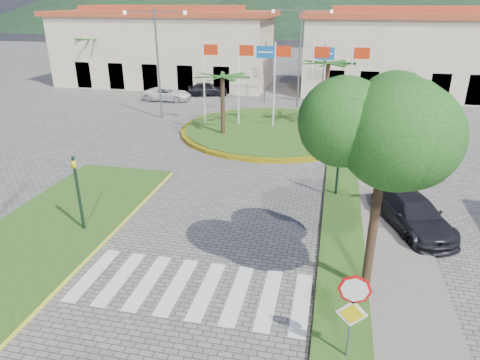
% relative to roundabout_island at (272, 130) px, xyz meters
% --- Properties ---
extents(verge_right, '(1.60, 28.00, 0.18)m').
position_rel_roundabout_island_xyz_m(verge_right, '(4.80, -20.00, -0.08)').
color(verge_right, '#264D16').
rests_on(verge_right, ground).
extents(median_left, '(5.00, 14.00, 0.18)m').
position_rel_roundabout_island_xyz_m(median_left, '(-6.50, -16.00, -0.08)').
color(median_left, '#264D16').
rests_on(median_left, ground).
extents(crosswalk, '(8.00, 3.00, 0.01)m').
position_rel_roundabout_island_xyz_m(crosswalk, '(-0.00, -18.00, -0.16)').
color(crosswalk, silver).
rests_on(crosswalk, ground).
extents(roundabout_island, '(12.70, 12.70, 6.00)m').
position_rel_roundabout_island_xyz_m(roundabout_island, '(0.00, 0.00, 0.00)').
color(roundabout_island, yellow).
rests_on(roundabout_island, ground).
extents(stop_sign, '(0.80, 0.11, 2.65)m').
position_rel_roundabout_island_xyz_m(stop_sign, '(4.90, -20.04, 1.62)').
color(stop_sign, slate).
rests_on(stop_sign, ground).
extents(deciduous_tree, '(3.60, 3.60, 6.80)m').
position_rel_roundabout_island_xyz_m(deciduous_tree, '(5.50, -17.00, 5.01)').
color(deciduous_tree, black).
rests_on(deciduous_tree, ground).
extents(traffic_light_left, '(0.15, 0.18, 3.20)m').
position_rel_roundabout_island_xyz_m(traffic_light_left, '(-5.20, -15.50, 1.77)').
color(traffic_light_left, black).
rests_on(traffic_light_left, ground).
extents(traffic_light_right, '(0.15, 0.18, 3.20)m').
position_rel_roundabout_island_xyz_m(traffic_light_right, '(4.50, -10.00, 1.77)').
color(traffic_light_right, black).
rests_on(traffic_light_right, ground).
extents(traffic_light_far, '(0.18, 0.15, 3.20)m').
position_rel_roundabout_island_xyz_m(traffic_light_far, '(8.00, 4.00, 1.77)').
color(traffic_light_far, black).
rests_on(traffic_light_far, ground).
extents(direction_sign_west, '(1.60, 0.14, 5.20)m').
position_rel_roundabout_island_xyz_m(direction_sign_west, '(-2.00, 8.97, 3.36)').
color(direction_sign_west, slate).
rests_on(direction_sign_west, ground).
extents(direction_sign_east, '(1.60, 0.14, 5.20)m').
position_rel_roundabout_island_xyz_m(direction_sign_east, '(3.00, 8.97, 3.36)').
color(direction_sign_east, slate).
rests_on(direction_sign_east, ground).
extents(street_lamp_centre, '(4.80, 0.16, 8.00)m').
position_rel_roundabout_island_xyz_m(street_lamp_centre, '(1.00, 8.00, 4.33)').
color(street_lamp_centre, slate).
rests_on(street_lamp_centre, ground).
extents(street_lamp_west, '(4.80, 0.16, 8.00)m').
position_rel_roundabout_island_xyz_m(street_lamp_west, '(-9.00, 2.00, 4.33)').
color(street_lamp_west, slate).
rests_on(street_lamp_west, ground).
extents(building_left, '(23.32, 9.54, 8.05)m').
position_rel_roundabout_island_xyz_m(building_left, '(-14.00, 16.00, 3.73)').
color(building_left, beige).
rests_on(building_left, ground).
extents(building_right, '(19.08, 9.54, 8.05)m').
position_rel_roundabout_island_xyz_m(building_right, '(10.00, 16.00, 3.73)').
color(building_right, beige).
rests_on(building_right, ground).
extents(hill_near_back, '(110.00, 110.00, 16.00)m').
position_rel_roundabout_island_xyz_m(hill_near_back, '(-10.00, 108.00, 7.83)').
color(hill_near_back, black).
rests_on(hill_near_back, ground).
extents(white_van, '(4.39, 2.09, 1.21)m').
position_rel_roundabout_island_xyz_m(white_van, '(-10.88, 8.00, 0.44)').
color(white_van, silver).
rests_on(white_van, ground).
extents(car_dark_a, '(4.11, 2.58, 1.30)m').
position_rel_roundabout_island_xyz_m(car_dark_a, '(-7.89, 10.90, 0.48)').
color(car_dark_a, black).
rests_on(car_dark_a, ground).
extents(car_dark_b, '(3.39, 2.16, 1.06)m').
position_rel_roundabout_island_xyz_m(car_dark_b, '(8.46, 9.94, 0.36)').
color(car_dark_b, black).
rests_on(car_dark_b, ground).
extents(car_side_right, '(3.41, 4.98, 1.34)m').
position_rel_roundabout_island_xyz_m(car_side_right, '(7.50, -12.37, 0.50)').
color(car_side_right, black).
rests_on(car_side_right, ground).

